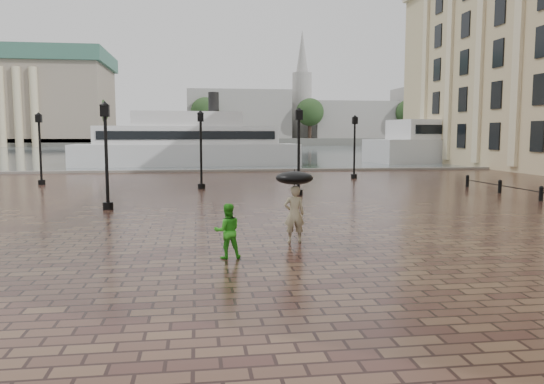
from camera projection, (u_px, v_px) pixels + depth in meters
The scene contains 13 objects.
ground at pixel (286, 259), 13.49m from camera, with size 300.00×300.00×0.00m, color #341C17.
harbour_water at pixel (209, 150), 104.06m from camera, with size 240.00×240.00×0.00m, color #4D595D.
quay_edge at pixel (224, 172), 44.99m from camera, with size 80.00×0.60×0.30m, color slate.
far_shore at pixel (204, 141), 170.90m from camera, with size 300.00×60.00×2.00m, color #4C4C47.
museum at pixel (5, 95), 146.76m from camera, with size 57.00×32.50×26.00m.
distant_skyline at pixel (358, 114), 166.77m from camera, with size 102.50×22.00×33.00m.
far_trees at pixel (205, 112), 148.32m from camera, with size 188.00×8.00×13.50m.
street_lamps at pixel (208, 149), 30.34m from camera, with size 21.44×14.44×4.40m.
adult_pedestrian at pixel (294, 214), 15.56m from camera, with size 0.62×0.40×1.69m, color tan.
child_pedestrian at pixel (227, 231), 13.55m from camera, with size 0.69×0.54×1.42m, color green.
ferry_near at pixel (187, 144), 53.80m from camera, with size 22.85×6.59×7.41m.
ferry_far at pixel (480, 138), 62.02m from camera, with size 27.82×10.34×8.91m.
umbrella at pixel (294, 178), 15.45m from camera, with size 1.10×1.10×1.14m.
Camera 1 is at (-2.19, -13.05, 3.17)m, focal length 35.00 mm.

